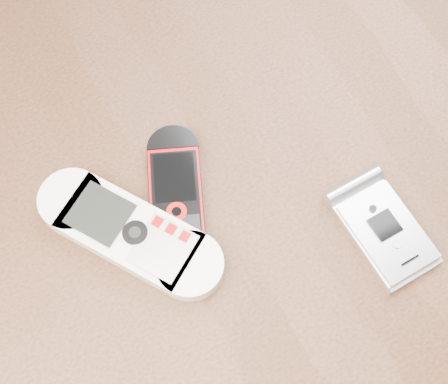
{
  "coord_description": "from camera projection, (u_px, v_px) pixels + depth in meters",
  "views": [
    {
      "loc": [
        -0.09,
        -0.19,
        1.27
      ],
      "look_at": [
        0.01,
        0.0,
        0.76
      ],
      "focal_mm": 50.0,
      "sensor_mm": 36.0,
      "label": 1
    }
  ],
  "objects": [
    {
      "name": "ground",
      "position": [
        222.0,
        340.0,
        1.25
      ],
      "size": [
        4.0,
        4.0,
        0.0
      ],
      "primitive_type": "plane",
      "color": "#472B19",
      "rests_on": "ground"
    },
    {
      "name": "table",
      "position": [
        220.0,
        237.0,
        0.65
      ],
      "size": [
        1.2,
        0.8,
        0.75
      ],
      "color": "black",
      "rests_on": "ground"
    },
    {
      "name": "nokia_white",
      "position": [
        130.0,
        233.0,
        0.53
      ],
      "size": [
        0.15,
        0.18,
        0.02
      ],
      "primitive_type": "cube",
      "rotation": [
        0.0,
        0.0,
        0.58
      ],
      "color": "white",
      "rests_on": "table"
    },
    {
      "name": "nokia_black_red",
      "position": [
        177.0,
        205.0,
        0.55
      ],
      "size": [
        0.1,
        0.16,
        0.02
      ],
      "primitive_type": "cube",
      "rotation": [
        0.0,
        0.0,
        -0.39
      ],
      "color": "black",
      "rests_on": "table"
    },
    {
      "name": "motorola_razr",
      "position": [
        385.0,
        231.0,
        0.54
      ],
      "size": [
        0.06,
        0.11,
        0.02
      ],
      "primitive_type": "cube",
      "rotation": [
        0.0,
        0.0,
        0.04
      ],
      "color": "silver",
      "rests_on": "table"
    }
  ]
}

